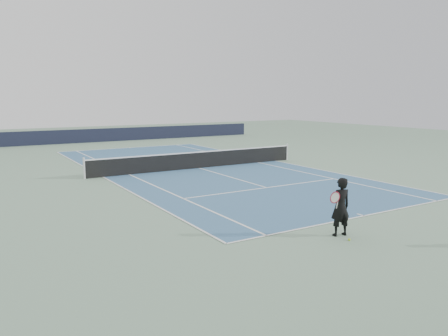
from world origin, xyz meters
TOP-DOWN VIEW (x-y plane):
  - ground at (0.00, 0.00)m, footprint 80.00×80.00m
  - court_surface at (0.00, 0.00)m, footprint 10.97×23.77m
  - tennis_net at (0.00, 0.00)m, footprint 12.90×0.10m
  - windscreen_far at (0.00, 17.88)m, footprint 30.00×0.25m
  - tennis_player at (-2.27, -12.95)m, footprint 0.81×0.57m
  - tennis_ball at (-2.38, -13.43)m, footprint 0.07×0.07m

SIDE VIEW (x-z plane):
  - ground at x=0.00m, z-range 0.00..0.00m
  - court_surface at x=0.00m, z-range 0.00..0.01m
  - tennis_ball at x=-2.38m, z-range 0.00..0.07m
  - tennis_net at x=0.00m, z-range -0.03..1.04m
  - windscreen_far at x=0.00m, z-range 0.00..1.20m
  - tennis_player at x=-2.27m, z-range 0.00..1.72m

